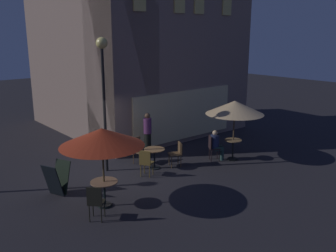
{
  "coord_description": "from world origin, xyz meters",
  "views": [
    {
      "loc": [
        -5.87,
        -9.85,
        4.66
      ],
      "look_at": [
        2.12,
        -0.32,
        1.51
      ],
      "focal_mm": 39.02,
      "sensor_mm": 36.0,
      "label": 1
    }
  ],
  "objects": [
    {
      "name": "patio_umbrella_1",
      "position": [
        -1.24,
        -1.59,
        1.99
      ],
      "size": [
        2.27,
        2.27,
        2.24
      ],
      "color": "black",
      "rests_on": "ground"
    },
    {
      "name": "cafe_chair_2",
      "position": [
        2.4,
        -0.51,
        0.54
      ],
      "size": [
        0.57,
        0.57,
        0.88
      ],
      "rotation": [
        0.0,
        0.0,
        2.71
      ],
      "color": "brown",
      "rests_on": "ground"
    },
    {
      "name": "cafe_table_1",
      "position": [
        -1.24,
        -1.59,
        0.54
      ],
      "size": [
        0.75,
        0.75,
        0.73
      ],
      "color": "black",
      "rests_on": "ground"
    },
    {
      "name": "patio_umbrella_0",
      "position": [
        4.47,
        -1.35,
        2.02
      ],
      "size": [
        2.15,
        2.15,
        2.28
      ],
      "color": "black",
      "rests_on": "ground"
    },
    {
      "name": "menu_sandwich_board",
      "position": [
        -1.93,
        -0.05,
        0.51
      ],
      "size": [
        0.83,
        0.77,
        0.98
      ],
      "rotation": [
        0.0,
        0.0,
        0.4
      ],
      "color": "black",
      "rests_on": "ground"
    },
    {
      "name": "cafe_table_0",
      "position": [
        4.47,
        -1.35,
        0.53
      ],
      "size": [
        0.63,
        0.63,
        0.79
      ],
      "color": "black",
      "rests_on": "ground"
    },
    {
      "name": "cafe_table_2",
      "position": [
        1.63,
        -0.16,
        0.53
      ],
      "size": [
        0.74,
        0.74,
        0.72
      ],
      "color": "black",
      "rests_on": "ground"
    },
    {
      "name": "patron_standing_1",
      "position": [
        2.15,
        0.94,
        0.9
      ],
      "size": [
        0.31,
        0.31,
        1.77
      ],
      "rotation": [
        0.0,
        0.0,
        0.24
      ],
      "color": "black",
      "rests_on": "ground"
    },
    {
      "name": "ground_plane",
      "position": [
        0.0,
        0.0,
        0.0
      ],
      "size": [
        60.0,
        60.0,
        0.0
      ],
      "primitive_type": "plane",
      "color": "#232126"
    },
    {
      "name": "patron_seated_0",
      "position": [
        3.92,
        -0.99,
        0.67
      ],
      "size": [
        0.52,
        0.47,
        1.18
      ],
      "rotation": [
        0.0,
        0.0,
        -0.58
      ],
      "color": "#24403C",
      "rests_on": "ground"
    },
    {
      "name": "cafe_chair_4",
      "position": [
        0.93,
        -0.59,
        0.55
      ],
      "size": [
        0.54,
        0.54,
        0.92
      ],
      "rotation": [
        0.0,
        0.0,
        0.55
      ],
      "color": "brown",
      "rests_on": "ground"
    },
    {
      "name": "cafe_building",
      "position": [
        3.53,
        4.25,
        3.9
      ],
      "size": [
        7.78,
        8.57,
        7.81
      ],
      "color": "gray",
      "rests_on": "ground"
    },
    {
      "name": "street_lamp_near_corner",
      "position": [
        0.21,
        0.72,
        3.36
      ],
      "size": [
        0.37,
        0.37,
        4.56
      ],
      "color": "black",
      "rests_on": "ground"
    },
    {
      "name": "cafe_chair_3",
      "position": [
        1.49,
        0.65,
        0.58
      ],
      "size": [
        0.49,
        0.49,
        0.99
      ],
      "rotation": [
        0.0,
        0.0,
        -1.39
      ],
      "color": "brown",
      "rests_on": "ground"
    },
    {
      "name": "cafe_chair_1",
      "position": [
        -1.84,
        -2.19,
        0.58
      ],
      "size": [
        0.55,
        0.55,
        0.96
      ],
      "rotation": [
        0.0,
        0.0,
        0.78
      ],
      "color": "black",
      "rests_on": "ground"
    },
    {
      "name": "cafe_chair_0",
      "position": [
        3.8,
        -0.91,
        0.58
      ],
      "size": [
        0.54,
        0.54,
        0.96
      ],
      "rotation": [
        0.0,
        0.0,
        -0.58
      ],
      "color": "black",
      "rests_on": "ground"
    }
  ]
}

